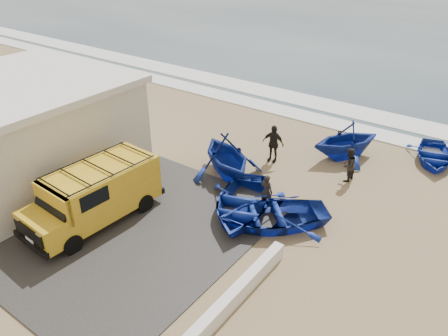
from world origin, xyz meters
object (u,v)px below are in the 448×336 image
Objects in this scene: building at (12,131)px; van at (96,193)px; boat_near_left at (242,203)px; boat_near_right at (273,215)px; boat_far_left at (346,140)px; boat_mid_left at (226,155)px; parapet at (229,302)px; boat_far_right at (434,155)px; fisherman_back at (273,143)px; fisherman_middle at (348,165)px; fisherman_front at (266,191)px.

van is (5.73, -0.25, -0.94)m from building.
boat_near_left is 1.39m from boat_near_right.
building reaches higher than boat_far_left.
van is at bearing -85.86° from boat_far_left.
parapet is at bearing -111.77° from boat_mid_left.
boat_mid_left is at bearing -163.73° from boat_near_right.
van is 6.12m from boat_mid_left.
boat_far_left is (1.42, 7.00, 0.49)m from boat_near_left.
building reaches higher than boat_near_left.
boat_far_right is 7.85m from fisherman_back.
fisherman_middle is at bearing 90.69° from parapet.
fisherman_middle is (2.39, 4.92, 0.33)m from boat_near_left.
fisherman_middle reaches higher than boat_near_left.
boat_far_left reaches higher than boat_near_right.
building is 9.55m from boat_mid_left.
building is 1.74× the size of van.
van is 15.82m from boat_far_right.
building is 5.98× the size of fisherman_middle.
building is 14.98m from fisherman_middle.
building is at bearing -49.02° from fisherman_middle.
boat_far_right is at bearing 61.36° from boat_far_left.
van reaches higher than boat_far_left.
boat_near_right is 2.27× the size of fisherman_back.
boat_mid_left is 1.06× the size of boat_far_left.
building is at bearing 22.81° from fisherman_front.
boat_mid_left is (-3.70, 2.09, 0.56)m from boat_near_right.
fisherman_front is at bearing 46.68° from van.
boat_near_right is at bearing -57.99° from boat_far_left.
building reaches higher than fisherman_front.
fisherman_back is (-2.70, -2.44, -0.01)m from boat_far_left.
boat_near_left is (-2.51, 4.38, 0.18)m from parapet.
parapet is 5.67m from fisherman_front.
boat_far_left reaches higher than boat_far_right.
boat_near_right is at bearing -87.64° from boat_mid_left.
fisherman_middle is at bearing -139.61° from boat_far_right.
boat_far_left is 2.30m from fisherman_middle.
parapet is 11.46m from boat_far_left.
boat_near_left reaches higher than parapet.
fisherman_middle is 3.69m from fisherman_back.
boat_far_right reaches higher than parapet.
boat_far_left reaches higher than fisherman_back.
boat_near_left is 7.16m from boat_far_left.
van is 5.65m from boat_near_left.
van is 1.43× the size of boat_mid_left.
boat_near_right is (-1.11, 4.45, 0.16)m from parapet.
building is at bearing -143.58° from fisherman_back.
boat_near_right is 1.12× the size of boat_mid_left.
boat_far_left is (3.73, 4.85, -0.05)m from boat_mid_left.
fisherman_middle is (4.70, 2.77, -0.21)m from boat_mid_left.
parapet is at bearing -52.31° from boat_far_left.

